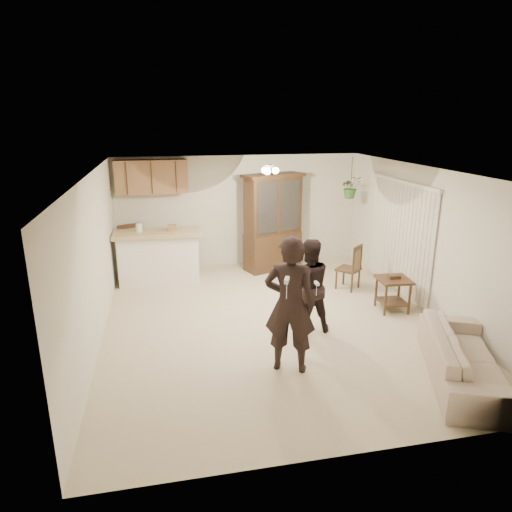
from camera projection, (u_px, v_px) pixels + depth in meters
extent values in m
plane|color=#BFAC90|center=(273.00, 321.00, 7.69)|extent=(6.50, 6.50, 0.00)
cube|color=silver|center=(275.00, 172.00, 6.96)|extent=(5.50, 6.50, 0.02)
cube|color=beige|center=(240.00, 211.00, 10.37)|extent=(5.50, 0.02, 2.50)
cube|color=beige|center=(356.00, 345.00, 4.28)|extent=(5.50, 0.02, 2.50)
cube|color=beige|center=(95.00, 261.00, 6.79)|extent=(0.02, 6.50, 2.50)
cube|color=beige|center=(428.00, 241.00, 7.86)|extent=(0.02, 6.50, 2.50)
cube|color=white|center=(159.00, 259.00, 9.39)|extent=(1.60, 0.55, 1.00)
cube|color=tan|center=(157.00, 233.00, 9.23)|extent=(1.75, 0.70, 0.08)
cube|color=olive|center=(152.00, 177.00, 9.58)|extent=(1.50, 0.34, 0.70)
imported|color=#2E6026|center=(351.00, 187.00, 9.85)|extent=(0.43, 0.37, 0.48)
cylinder|color=black|center=(352.00, 172.00, 9.75)|extent=(0.01, 0.01, 0.65)
imported|color=beige|center=(465.00, 354.00, 5.90)|extent=(1.40, 2.01, 0.73)
imported|color=black|center=(290.00, 308.00, 6.00)|extent=(0.77, 0.65, 1.80)
imported|color=black|center=(308.00, 291.00, 7.18)|extent=(0.67, 0.53, 1.35)
cube|color=#322112|center=(273.00, 251.00, 10.27)|extent=(1.35, 0.90, 0.83)
cube|color=#322112|center=(273.00, 205.00, 9.96)|extent=(1.32, 0.84, 1.25)
cube|color=#B5C0C6|center=(273.00, 205.00, 9.96)|extent=(1.03, 0.39, 1.09)
cube|color=#322112|center=(273.00, 175.00, 9.78)|extent=(1.45, 0.95, 0.06)
cube|color=#322112|center=(394.00, 280.00, 7.98)|extent=(0.58, 0.58, 0.04)
cube|color=#322112|center=(392.00, 301.00, 8.10)|extent=(0.49, 0.49, 0.03)
cube|color=#322112|center=(394.00, 277.00, 7.96)|extent=(0.20, 0.15, 0.07)
cube|color=#322112|center=(134.00, 256.00, 9.56)|extent=(0.67, 0.67, 0.06)
cube|color=#9C754E|center=(133.00, 242.00, 9.47)|extent=(0.36, 0.19, 0.44)
cube|color=#322112|center=(132.00, 228.00, 9.38)|extent=(0.44, 0.23, 0.09)
cube|color=#322112|center=(258.00, 250.00, 10.38)|extent=(0.57, 0.57, 0.04)
cube|color=#9C754E|center=(258.00, 239.00, 10.31)|extent=(0.20, 0.26, 0.35)
cube|color=#322112|center=(258.00, 229.00, 10.24)|extent=(0.25, 0.32, 0.07)
cube|color=#322112|center=(348.00, 269.00, 9.06)|extent=(0.57, 0.57, 0.04)
cube|color=#9C754E|center=(349.00, 257.00, 8.98)|extent=(0.25, 0.23, 0.35)
cube|color=#322112|center=(350.00, 246.00, 8.92)|extent=(0.30, 0.27, 0.07)
cube|color=white|center=(287.00, 280.00, 5.43)|extent=(0.11, 0.17, 0.05)
cube|color=white|center=(317.00, 283.00, 6.77)|extent=(0.04, 0.13, 0.04)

